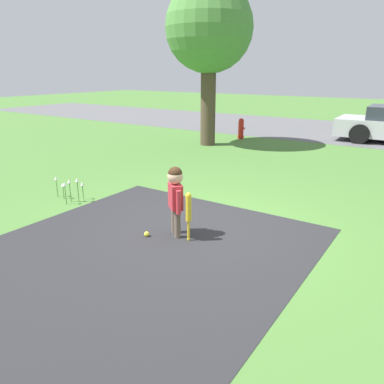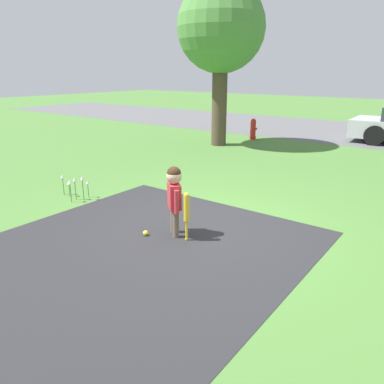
{
  "view_description": "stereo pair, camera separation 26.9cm",
  "coord_description": "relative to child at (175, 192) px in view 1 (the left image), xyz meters",
  "views": [
    {
      "loc": [
        2.61,
        -4.31,
        2.18
      ],
      "look_at": [
        -0.24,
        -0.07,
        0.52
      ],
      "focal_mm": 35.0,
      "sensor_mm": 36.0,
      "label": 1
    },
    {
      "loc": [
        2.83,
        -4.16,
        2.18
      ],
      "look_at": [
        -0.24,
        -0.07,
        0.52
      ],
      "focal_mm": 35.0,
      "sensor_mm": 36.0,
      "label": 2
    }
  ],
  "objects": [
    {
      "name": "ground_plane",
      "position": [
        0.24,
        0.47,
        -0.64
      ],
      "size": [
        60.0,
        60.0,
        0.0
      ],
      "primitive_type": "plane",
      "color": "#477533"
    },
    {
      "name": "driveway_strip",
      "position": [
        -0.08,
        -2.03,
        -0.63
      ],
      "size": [
        3.9,
        7.0,
        0.01
      ],
      "color": "#262628",
      "rests_on": "ground"
    },
    {
      "name": "street_strip",
      "position": [
        0.24,
        11.14,
        -0.63
      ],
      "size": [
        40.0,
        6.0,
        0.01
      ],
      "color": "#59595B",
      "rests_on": "ground"
    },
    {
      "name": "child",
      "position": [
        0.0,
        0.0,
        0.0
      ],
      "size": [
        0.32,
        0.29,
        0.98
      ],
      "rotation": [
        0.0,
        0.0,
        -0.69
      ],
      "color": "#6B5B4C",
      "rests_on": "ground"
    },
    {
      "name": "baseball_bat",
      "position": [
        0.25,
        -0.05,
        -0.2
      ],
      "size": [
        0.08,
        0.08,
        0.68
      ],
      "color": "yellow",
      "rests_on": "ground"
    },
    {
      "name": "sports_ball",
      "position": [
        -0.31,
        -0.27,
        -0.6
      ],
      "size": [
        0.07,
        0.07,
        0.07
      ],
      "color": "yellow",
      "rests_on": "ground"
    },
    {
      "name": "fire_hydrant",
      "position": [
        -2.81,
        7.52,
        -0.3
      ],
      "size": [
        0.25,
        0.22,
        0.68
      ],
      "color": "red",
      "rests_on": "ground"
    },
    {
      "name": "tree_near_driveway",
      "position": [
        -3.17,
        5.99,
        2.65
      ],
      "size": [
        2.52,
        2.52,
        4.62
      ],
      "color": "#4C3D2D",
      "rests_on": "ground"
    },
    {
      "name": "flower_bed",
      "position": [
        -2.42,
        0.14,
        -0.33
      ],
      "size": [
        0.6,
        0.4,
        0.43
      ],
      "color": "#38702D",
      "rests_on": "ground"
    }
  ]
}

